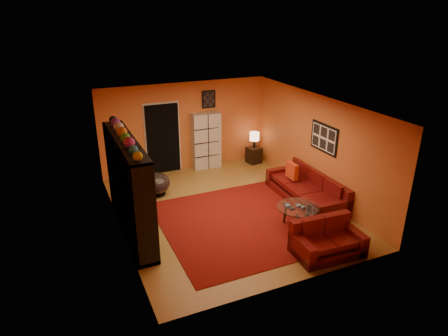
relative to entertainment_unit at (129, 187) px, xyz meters
name	(u,v)px	position (x,y,z in m)	size (l,w,h in m)	color
floor	(227,210)	(2.27, 0.00, -1.05)	(6.00, 6.00, 0.00)	olive
ceiling	(227,105)	(2.27, 0.00, 1.55)	(6.00, 6.00, 0.00)	white
wall_back	(185,127)	(2.27, 3.00, 0.25)	(6.00, 6.00, 0.00)	#D0662D
wall_front	(300,219)	(2.27, -3.00, 0.25)	(6.00, 6.00, 0.00)	#D0662D
wall_left	(117,178)	(-0.23, 0.00, 0.25)	(6.00, 6.00, 0.00)	#D0662D
wall_right	(316,146)	(4.78, 0.00, 0.25)	(6.00, 6.00, 0.00)	#D0662D
rug	(243,222)	(2.38, -0.70, -1.04)	(3.60, 3.60, 0.01)	#5A0C0A
doorway	(163,139)	(1.57, 2.96, -0.03)	(0.95, 0.10, 2.04)	black
wall_art_right	(324,138)	(4.75, -0.30, 0.55)	(0.03, 1.00, 0.70)	black
wall_art_back	(209,99)	(3.02, 2.98, 1.00)	(0.42, 0.03, 0.52)	black
entertainment_unit	(129,187)	(0.00, 0.00, 0.00)	(0.45, 3.00, 2.10)	black
tv	(130,187)	(0.05, 0.10, -0.05)	(0.13, 0.97, 0.56)	black
sofa	(309,189)	(4.42, -0.32, -0.77)	(1.10, 2.49, 0.85)	#510A0C
loveseat	(326,240)	(3.36, -2.42, -0.76)	(1.39, 0.89, 0.85)	#510A0C
throw_pillow	(292,171)	(4.22, 0.20, -0.42)	(0.12, 0.42, 0.42)	red
coffee_table	(298,209)	(3.42, -1.31, -0.63)	(0.93, 0.93, 0.46)	silver
storage_cabinet	(206,141)	(2.85, 2.80, -0.20)	(0.85, 0.38, 1.69)	beige
bowl_chair	(156,184)	(0.94, 1.51, -0.73)	(0.73, 0.73, 0.59)	black
side_table	(254,155)	(4.35, 2.54, -0.80)	(0.40, 0.40, 0.50)	black
table_lamp	(254,137)	(4.35, 2.54, -0.20)	(0.29, 0.29, 0.49)	black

